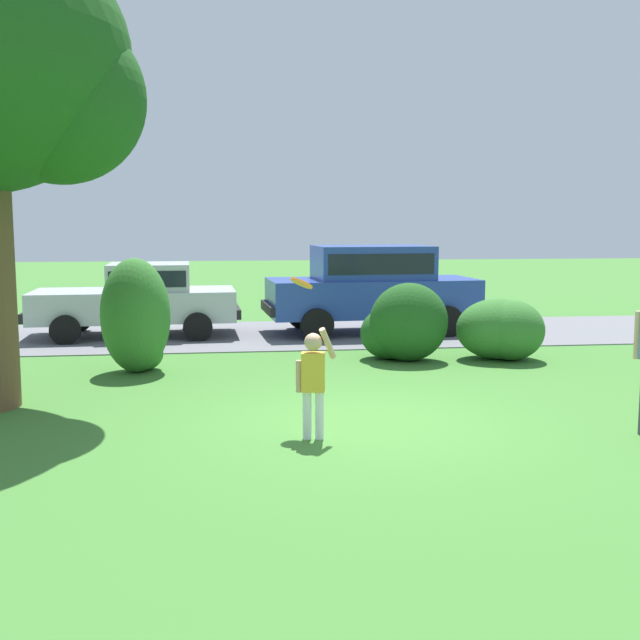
{
  "coord_description": "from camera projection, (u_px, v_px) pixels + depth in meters",
  "views": [
    {
      "loc": [
        -1.64,
        -9.18,
        2.44
      ],
      "look_at": [
        -0.33,
        1.29,
        1.1
      ],
      "focal_mm": 43.61,
      "sensor_mm": 36.0,
      "label": 1
    }
  ],
  "objects": [
    {
      "name": "ground_plane",
      "position": [
        359.0,
        421.0,
        9.55
      ],
      "size": [
        80.0,
        80.0,
        0.0
      ],
      "primitive_type": "plane",
      "color": "#3D752D"
    },
    {
      "name": "driveway_strip",
      "position": [
        300.0,
        334.0,
        16.88
      ],
      "size": [
        28.0,
        4.4,
        0.02
      ],
      "primitive_type": "cube",
      "color": "slate",
      "rests_on": "ground"
    },
    {
      "name": "shrub_near_tree",
      "position": [
        136.0,
        319.0,
        12.58
      ],
      "size": [
        1.12,
        1.16,
        1.86
      ],
      "color": "#33702B",
      "rests_on": "ground"
    },
    {
      "name": "shrub_centre_left",
      "position": [
        402.0,
        326.0,
        13.68
      ],
      "size": [
        1.51,
        1.31,
        1.38
      ],
      "color": "#1E511C",
      "rests_on": "ground"
    },
    {
      "name": "shrub_centre",
      "position": [
        503.0,
        329.0,
        13.79
      ],
      "size": [
        1.53,
        1.35,
        1.08
      ],
      "color": "#33702B",
      "rests_on": "ground"
    },
    {
      "name": "parked_sedan",
      "position": [
        139.0,
        297.0,
        16.51
      ],
      "size": [
        4.47,
        2.24,
        1.56
      ],
      "color": "silver",
      "rests_on": "ground"
    },
    {
      "name": "parked_suv",
      "position": [
        372.0,
        284.0,
        16.99
      ],
      "size": [
        4.8,
        2.32,
        1.92
      ],
      "color": "#28429E",
      "rests_on": "ground"
    },
    {
      "name": "child_thrower",
      "position": [
        313.0,
        377.0,
        8.68
      ],
      "size": [
        0.47,
        0.23,
        1.29
      ],
      "color": "white",
      "rests_on": "ground"
    },
    {
      "name": "frisbee",
      "position": [
        301.0,
        283.0,
        9.15
      ],
      "size": [
        0.29,
        0.28,
        0.19
      ],
      "color": "orange"
    }
  ]
}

